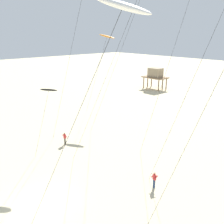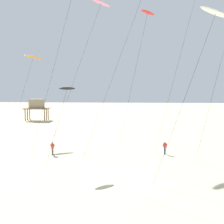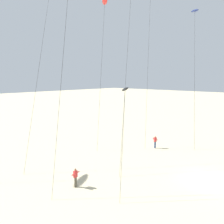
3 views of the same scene
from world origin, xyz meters
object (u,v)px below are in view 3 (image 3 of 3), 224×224
Objects in this scene: kite_navy at (195,13)px; kite_flyer_nearest at (155,142)px; kite_red at (105,2)px; kite_flyer_middle at (75,177)px; kite_black at (125,90)px.

kite_navy reaches higher than kite_flyer_nearest.
kite_red reaches higher than kite_flyer_middle.
kite_black is at bearing -129.53° from kite_red.
kite_flyer_nearest and kite_flyer_middle have the same top height.
kite_black is 5.20× the size of kite_flyer_nearest.
kite_flyer_middle is (-14.35, -1.14, 0.00)m from kite_flyer_nearest.
kite_red is 12.03× the size of kite_flyer_nearest.
kite_red is (-9.81, 8.48, 1.05)m from kite_navy.
kite_flyer_middle is (-22.23, -0.07, -17.58)m from kite_navy.
kite_red is 12.03× the size of kite_flyer_middle.
kite_navy is 19.29m from kite_flyer_nearest.
kite_red reaches higher than kite_black.
kite_black is 5.20× the size of kite_flyer_middle.
kite_black is at bearing -170.40° from kite_navy.
kite_red is 20.14m from kite_flyer_nearest.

